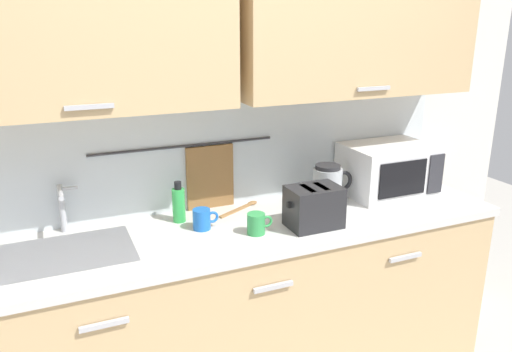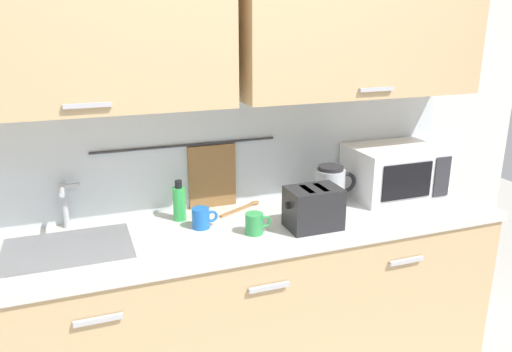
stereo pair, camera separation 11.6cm
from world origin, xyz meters
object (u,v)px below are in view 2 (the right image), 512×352
at_px(microwave, 393,171).
at_px(mug_by_kettle, 255,224).
at_px(wooden_spoon, 245,207).
at_px(toaster, 313,208).
at_px(electric_kettle, 331,186).
at_px(mug_near_sink, 202,218).
at_px(dish_soap_bottle, 179,203).

bearing_deg(microwave, mug_by_kettle, -165.77).
relative_size(mug_by_kettle, wooden_spoon, 0.47).
bearing_deg(mug_by_kettle, toaster, -5.71).
bearing_deg(mug_by_kettle, electric_kettle, 22.61).
distance_m(electric_kettle, toaster, 0.31).
height_order(mug_near_sink, wooden_spoon, mug_near_sink).
relative_size(toaster, mug_by_kettle, 2.13).
distance_m(microwave, wooden_spoon, 0.82).
height_order(electric_kettle, wooden_spoon, electric_kettle).
distance_m(electric_kettle, dish_soap_bottle, 0.77).
bearing_deg(mug_near_sink, microwave, 3.99).
bearing_deg(dish_soap_bottle, mug_near_sink, -60.54).
bearing_deg(microwave, toaster, -157.41).
relative_size(dish_soap_bottle, wooden_spoon, 0.77).
height_order(electric_kettle, dish_soap_bottle, electric_kettle).
bearing_deg(wooden_spoon, mug_near_sink, -147.91).
distance_m(dish_soap_bottle, mug_by_kettle, 0.39).
height_order(toaster, wooden_spoon, toaster).
height_order(microwave, toaster, microwave).
height_order(mug_by_kettle, wooden_spoon, mug_by_kettle).
xyz_separation_m(dish_soap_bottle, toaster, (0.55, -0.30, 0.01)).
distance_m(dish_soap_bottle, mug_near_sink, 0.15).
distance_m(microwave, mug_near_sink, 1.08).
distance_m(microwave, electric_kettle, 0.38).
bearing_deg(microwave, dish_soap_bottle, 177.27).
xyz_separation_m(electric_kettle, wooden_spoon, (-0.42, 0.11, -0.10)).
bearing_deg(microwave, mug_near_sink, -176.01).
bearing_deg(electric_kettle, microwave, 2.70).
bearing_deg(mug_near_sink, electric_kettle, 4.70).
bearing_deg(toaster, mug_by_kettle, 174.29).
height_order(electric_kettle, mug_by_kettle, electric_kettle).
height_order(electric_kettle, mug_near_sink, electric_kettle).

